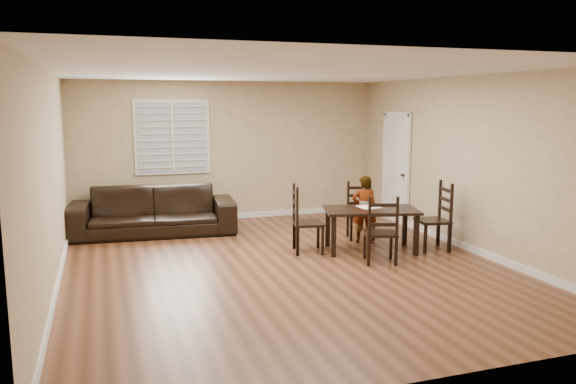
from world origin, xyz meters
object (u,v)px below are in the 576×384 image
Objects in this scene: chair_right at (440,219)px; sofa at (153,211)px; chair_left at (300,222)px; chair_far at (382,234)px; dining_table at (371,215)px; child at (364,209)px; chair_near at (359,212)px; donut at (370,205)px.

sofa is at bearing -111.38° from chair_right.
chair_right is at bearing -92.20° from chair_left.
chair_far is 1.36m from chair_right.
chair_far is at bearing -90.45° from dining_table.
child is 3.68m from sofa.
chair_near is 3.60m from sofa.
dining_table is 1.41× the size of child.
donut is at bearing -28.57° from sofa.
dining_table is at bearing -89.49° from chair_near.
chair_far is at bearing -40.85° from sofa.
chair_right is (0.84, -1.15, 0.05)m from chair_near.
chair_far is at bearing -106.00° from donut.
chair_far reaches higher than dining_table.
chair_right is at bearing -26.05° from sofa.
sofa is (-3.10, 2.25, -0.16)m from dining_table.
donut is (0.06, 0.15, 0.11)m from dining_table.
donut is (-0.17, -0.74, 0.25)m from chair_near.
chair_near is 9.21× the size of donut.
chair_right is (1.07, -0.27, -0.09)m from dining_table.
chair_far is at bearing -59.84° from chair_right.
sofa is (-2.90, 2.99, -0.04)m from chair_far.
chair_right is (1.27, 0.48, 0.04)m from chair_far.
sofa is at bearing 146.44° from donut.
chair_left is at bearing -179.70° from dining_table.
child reaches higher than chair_far.
dining_table is 0.78m from chair_far.
chair_near is at bearing 89.93° from dining_table.
chair_left is at bearing -31.94° from chair_far.
chair_near reaches higher than dining_table.
chair_right reaches higher than chair_near.
child reaches higher than chair_right.
chair_near is at bearing -134.17° from chair_right.
child is (0.13, 0.50, -0.02)m from dining_table.
chair_far is (-0.43, -1.63, 0.02)m from chair_near.
donut is (0.26, 0.89, 0.24)m from chair_far.
sofa is at bearing 172.92° from chair_near.
sofa is (-3.23, 1.75, -0.15)m from child.
child is (0.33, 1.24, 0.11)m from chair_far.
sofa is at bearing 158.62° from dining_table.
donut reaches higher than dining_table.
chair_right is 0.38× the size of sofa.
dining_table is at bearing -30.92° from sofa.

